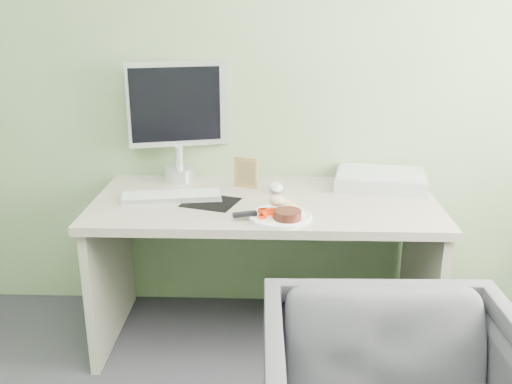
{
  "coord_description": "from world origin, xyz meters",
  "views": [
    {
      "loc": [
        0.04,
        -0.89,
        1.61
      ],
      "look_at": [
        -0.04,
        1.5,
        0.81
      ],
      "focal_mm": 40.0,
      "sensor_mm": 36.0,
      "label": 1
    }
  ],
  "objects_px": {
    "desk": "(265,236)",
    "scanner": "(380,180)",
    "plate": "(280,217)",
    "monitor": "(178,114)"
  },
  "relations": [
    {
      "from": "plate",
      "to": "monitor",
      "type": "height_order",
      "value": "monitor"
    },
    {
      "from": "desk",
      "to": "scanner",
      "type": "relative_size",
      "value": 3.65
    },
    {
      "from": "scanner",
      "to": "monitor",
      "type": "distance_m",
      "value": 1.07
    },
    {
      "from": "plate",
      "to": "monitor",
      "type": "distance_m",
      "value": 0.83
    },
    {
      "from": "desk",
      "to": "scanner",
      "type": "xyz_separation_m",
      "value": [
        0.57,
        0.22,
        0.22
      ]
    },
    {
      "from": "plate",
      "to": "scanner",
      "type": "distance_m",
      "value": 0.68
    },
    {
      "from": "scanner",
      "to": "plate",
      "type": "bearing_deg",
      "value": -128.05
    },
    {
      "from": "plate",
      "to": "scanner",
      "type": "height_order",
      "value": "scanner"
    },
    {
      "from": "scanner",
      "to": "monitor",
      "type": "relative_size",
      "value": 0.73
    },
    {
      "from": "desk",
      "to": "scanner",
      "type": "bearing_deg",
      "value": 20.67
    }
  ]
}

